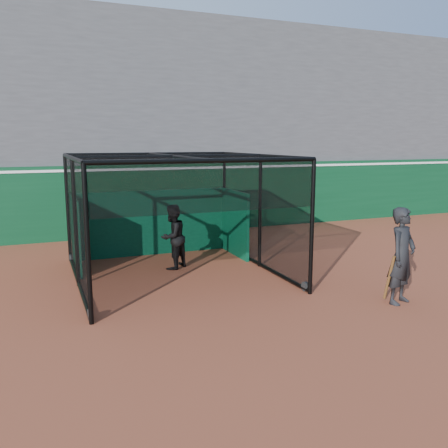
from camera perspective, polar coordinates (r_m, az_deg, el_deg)
name	(u,v)px	position (r m, az deg, el deg)	size (l,w,h in m)	color
ground	(238,312)	(9.47, 1.65, -10.55)	(120.00, 120.00, 0.00)	brown
outfield_wall	(143,199)	(17.12, -9.77, 3.02)	(50.00, 0.50, 2.50)	#0B3C1F
grandstand	(121,113)	(20.74, -12.32, 12.96)	(50.00, 7.85, 8.95)	#4C4C4F
batting_cage	(174,217)	(11.69, -5.99, 0.81)	(4.76, 5.13, 2.95)	black
batter	(173,237)	(12.43, -6.20, -1.55)	(0.82, 0.64, 1.70)	black
on_deck_player	(402,256)	(10.37, 20.61, -3.62)	(0.86, 0.72, 2.00)	black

